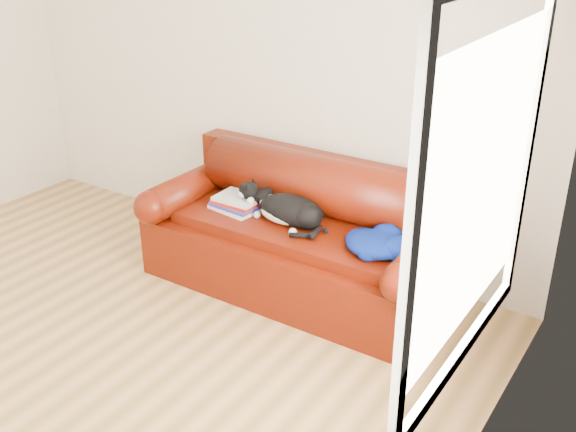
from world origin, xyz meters
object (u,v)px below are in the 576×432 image
at_px(sofa_base, 300,257).
at_px(cat, 290,210).
at_px(book_stack, 238,203).
at_px(blanket, 380,243).

xyz_separation_m(sofa_base, cat, (-0.05, -0.06, 0.36)).
bearing_deg(sofa_base, book_stack, -172.68).
xyz_separation_m(book_stack, blanket, (1.10, -0.03, 0.01)).
xyz_separation_m(sofa_base, book_stack, (-0.47, -0.06, 0.31)).
relative_size(book_stack, blanket, 0.66).
bearing_deg(cat, sofa_base, 65.57).
distance_m(sofa_base, blanket, 0.72).
bearing_deg(blanket, book_stack, 178.24).
bearing_deg(blanket, cat, 176.87).
relative_size(sofa_base, book_stack, 5.83).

